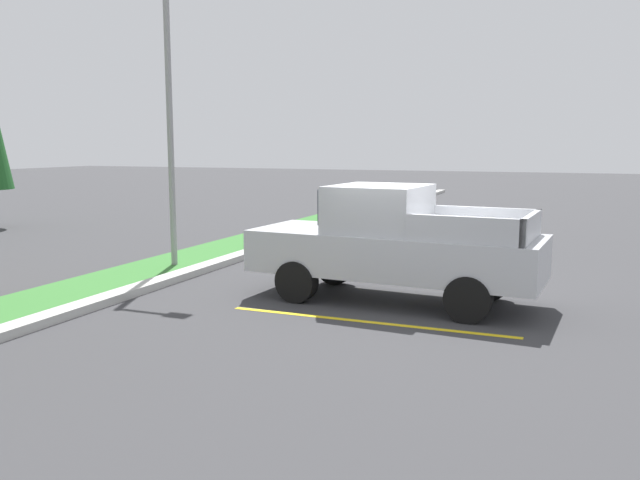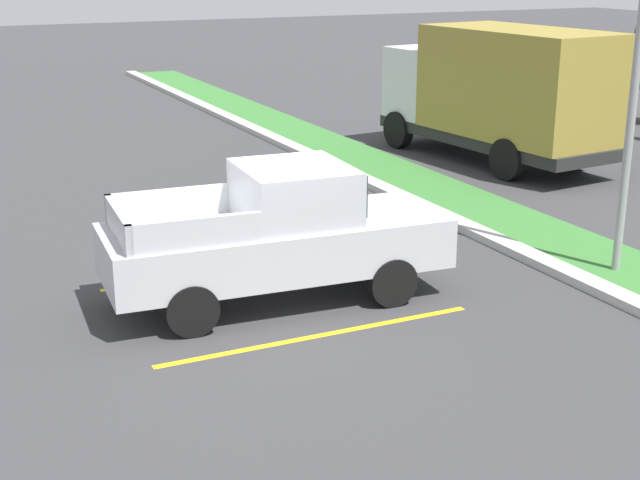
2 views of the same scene
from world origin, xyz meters
name	(u,v)px [view 1 (image 1 of 2)]	position (x,y,z in m)	size (l,w,h in m)	color
ground_plane	(406,303)	(0.00, 0.00, 0.00)	(120.00, 120.00, 0.00)	#38383A
parking_line_near	(367,322)	(-1.43, 0.27, 0.00)	(0.12, 4.80, 0.01)	yellow
parking_line_far	(414,284)	(1.67, 0.27, 0.00)	(0.12, 4.80, 0.01)	yellow
curb_strip	(172,278)	(0.00, 5.00, 0.07)	(56.00, 0.40, 0.15)	#B2B2AD
grass_median	(128,276)	(0.00, 6.10, 0.03)	(56.00, 1.80, 0.06)	#387533
pickup_truck_main	(392,244)	(0.12, 0.32, 1.04)	(2.25, 5.34, 2.10)	black
street_light	(174,84)	(1.42, 5.75, 4.16)	(0.24, 1.49, 7.22)	gray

